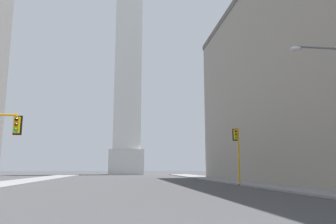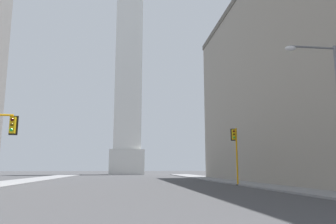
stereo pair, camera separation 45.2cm
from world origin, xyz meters
name	(u,v)px [view 1 (the left image)]	position (x,y,z in m)	size (l,w,h in m)	color
sidewalk_right	(265,185)	(14.04, 33.09, 0.07)	(5.00, 110.29, 0.15)	gray
obelisk	(129,45)	(0.00, 91.90, 37.47)	(9.37, 9.37, 78.27)	silver
traffic_light_mid_right	(237,147)	(11.45, 33.84, 4.04)	(0.76, 0.52, 6.14)	orange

